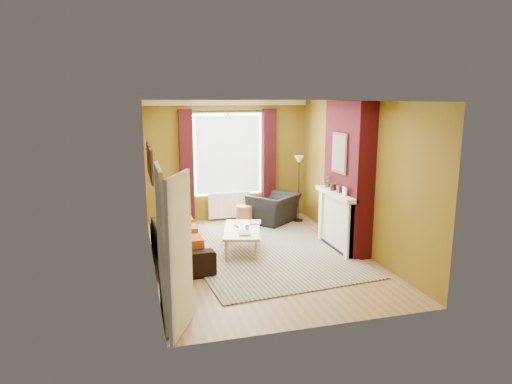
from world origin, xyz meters
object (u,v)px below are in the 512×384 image
armchair (274,209)px  coffee_table (242,231)px  wicker_stool (244,216)px  floor_lamp (299,170)px  sofa (180,242)px

armchair → coffee_table: bearing=16.6°
coffee_table → wicker_stool: (0.46, 1.70, -0.16)m
armchair → wicker_stool: (-0.71, -0.04, -0.11)m
armchair → coffee_table: (-1.17, -1.74, 0.05)m
floor_lamp → armchair: bearing=-178.8°
sofa → coffee_table: bearing=-88.0°
coffee_table → floor_lamp: bearing=59.7°
sofa → armchair: bearing=-55.2°
sofa → armchair: size_ratio=2.04×
armchair → wicker_stool: armchair is taller
armchair → floor_lamp: 1.07m
armchair → coffee_table: armchair is taller
armchair → floor_lamp: bearing=141.8°
sofa → wicker_stool: 2.44m
armchair → sofa: bearing=-1.2°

